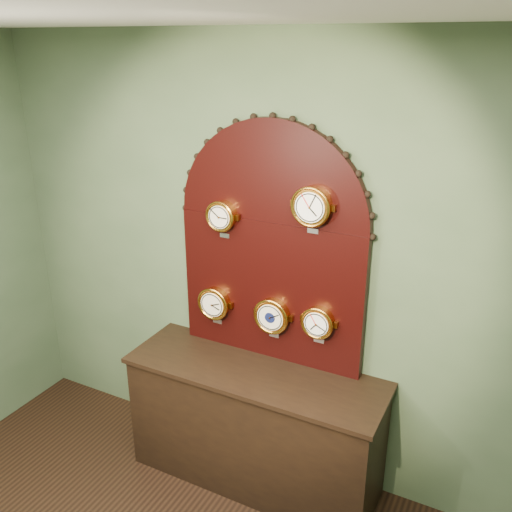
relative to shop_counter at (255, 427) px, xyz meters
The scene contains 8 objects.
wall_back 1.04m from the shop_counter, 90.00° to the left, with size 4.00×4.00×0.00m, color #44583C.
shop_counter is the anchor object (origin of this frame).
display_board 1.25m from the shop_counter, 90.00° to the left, with size 1.26×0.06×1.53m.
roman_clock 1.38m from the shop_counter, 152.90° to the left, with size 0.19×0.08×0.25m.
arabic_clock 1.51m from the shop_counter, 29.17° to the left, with size 0.23×0.08×0.28m.
hygrometer 0.84m from the shop_counter, 157.50° to the left, with size 0.22×0.08×0.27m.
barometer 0.76m from the shop_counter, 74.31° to the left, with size 0.23×0.08×0.28m.
tide_clock 0.86m from the shop_counter, 24.25° to the left, with size 0.20×0.08×0.25m.
Camera 1 is at (1.33, -0.34, 2.72)m, focal length 38.65 mm.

